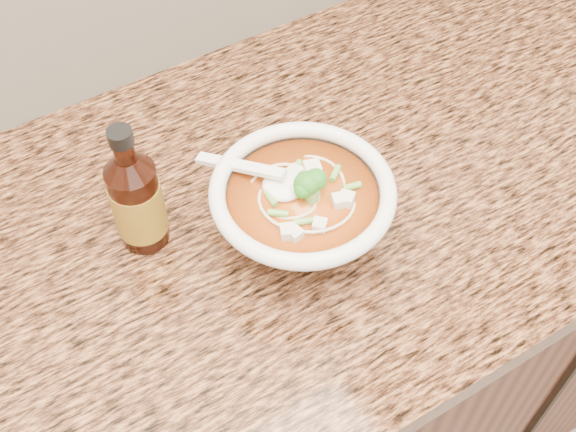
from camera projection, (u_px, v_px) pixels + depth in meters
cabinet at (197, 404)px, 1.27m from camera, size 4.00×0.65×0.86m
counter_slab at (161, 260)px, 0.91m from camera, size 4.00×0.68×0.04m
soup_bowl at (302, 212)px, 0.87m from camera, size 0.22×0.23×0.12m
hot_sauce_bottle at (137, 201)px, 0.86m from camera, size 0.07×0.07×0.19m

